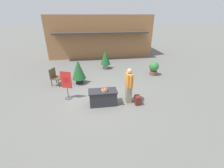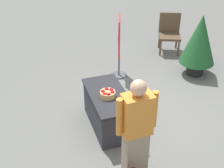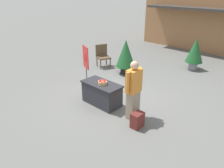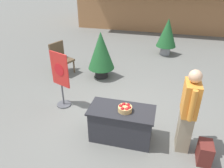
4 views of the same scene
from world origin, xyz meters
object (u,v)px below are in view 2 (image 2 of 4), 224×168
person_visitor (136,130)px  potted_plant_far_left (199,41)px  poster_board (119,46)px  apple_basket (108,94)px  patio_chair (169,31)px  display_table (108,110)px

person_visitor → potted_plant_far_left: person_visitor is taller
poster_board → potted_plant_far_left: potted_plant_far_left is taller
apple_basket → patio_chair: 3.67m
display_table → potted_plant_far_left: potted_plant_far_left is taller
person_visitor → poster_board: size_ratio=1.18×
potted_plant_far_left → display_table: bearing=-65.0°
person_visitor → potted_plant_far_left: bearing=-47.7°
display_table → patio_chair: size_ratio=1.29×
display_table → poster_board: (-1.66, 0.79, 0.42)m
person_visitor → patio_chair: person_visitor is taller
apple_basket → poster_board: 1.92m
apple_basket → patio_chair: bearing=135.7°
person_visitor → patio_chair: (-3.76, 2.50, -0.30)m
patio_chair → potted_plant_far_left: size_ratio=0.69×
person_visitor → patio_chair: bearing=-35.0°
apple_basket → patio_chair: size_ratio=0.27×
patio_chair → poster_board: bearing=-40.8°
apple_basket → potted_plant_far_left: potted_plant_far_left is taller
apple_basket → person_visitor: person_visitor is taller
display_table → person_visitor: (1.21, 0.03, 0.50)m
apple_basket → person_visitor: size_ratio=0.16×
apple_basket → person_visitor: (1.14, 0.06, 0.09)m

